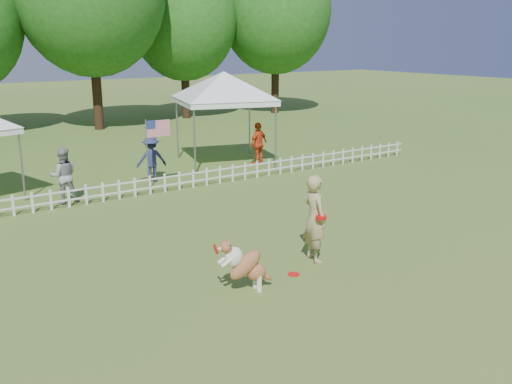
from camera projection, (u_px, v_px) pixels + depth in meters
ground at (296, 264)px, 12.20m from camera, size 120.00×120.00×0.00m
picket_fence at (158, 184)px, 17.73m from camera, size 22.00×0.08×0.60m
handler at (315, 218)px, 12.17m from camera, size 0.56×0.76×1.90m
dog at (246, 265)px, 10.71m from camera, size 1.10×0.53×1.09m
frisbee_on_turf at (294, 274)px, 11.62m from camera, size 0.24×0.24×0.02m
canopy_tent_right at (224, 119)px, 21.74m from camera, size 4.06×4.06×3.43m
flag_pole at (147, 155)px, 17.95m from camera, size 0.87×0.11×2.25m
spectator_a at (63, 176)px, 16.57m from camera, size 0.91×0.77×1.64m
spectator_b at (151, 159)px, 19.10m from camera, size 1.11×0.79×1.55m
spectator_c at (258, 144)px, 21.72m from camera, size 1.03×0.68×1.63m
tree_center_right at (91, 6)px, 29.01m from camera, size 7.60×7.60×12.60m
tree_right at (184, 30)px, 33.74m from camera, size 6.20×6.20×10.40m
tree_far_right at (276, 23)px, 36.06m from camera, size 7.00×7.00×11.40m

